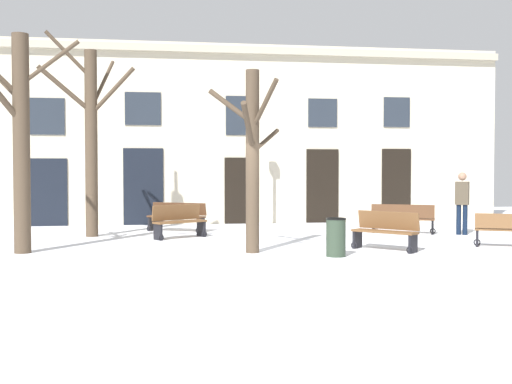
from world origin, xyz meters
TOP-DOWN VIEW (x-y plane):
  - ground_plane at (0.00, 0.00)m, footprint 32.08×32.08m
  - building_facade at (-0.00, 8.12)m, footprint 20.05×0.60m
  - tree_near_facade at (-4.36, 4.22)m, footprint 2.68×2.09m
  - tree_foreground at (-0.33, -0.02)m, footprint 1.78×2.06m
  - tree_right_of_center at (-5.55, 0.74)m, footprint 2.57×1.63m
  - streetlamp at (0.60, 6.41)m, footprint 0.30×0.30m
  - litter_bin at (1.40, -0.90)m, footprint 0.45×0.45m
  - bench_far_corner at (-1.90, 5.35)m, footprint 1.84×1.35m
  - bench_back_to_back_left at (4.76, 3.69)m, footprint 1.86×1.21m
  - bench_near_lamp at (-1.90, 3.40)m, footprint 1.55×1.18m
  - bench_by_litter_bin at (2.85, -0.03)m, footprint 1.39×1.47m
  - bench_back_to_back_right at (6.05, -0.01)m, footprint 1.68×1.15m
  - person_crossing_plaza at (6.33, 3.09)m, footprint 0.44×0.40m

SIDE VIEW (x-z plane):
  - ground_plane at x=0.00m, z-range 0.00..0.00m
  - litter_bin at x=1.40m, z-range 0.00..0.85m
  - bench_back_to_back_right at x=6.05m, z-range 0.02..0.86m
  - bench_back_to_back_left at x=4.76m, z-range 0.02..0.90m
  - bench_far_corner at x=-1.90m, z-range 0.02..0.91m
  - bench_by_litter_bin at x=2.85m, z-range 0.01..0.93m
  - bench_near_lamp at x=-1.90m, z-range 0.01..0.94m
  - person_crossing_plaza at x=6.33m, z-range 0.12..1.95m
  - tree_foreground at x=-0.33m, z-range 0.14..4.32m
  - streetlamp at x=0.60m, z-range 0.43..4.33m
  - tree_right_of_center at x=-5.55m, z-range 0.17..5.16m
  - tree_near_facade at x=-4.36m, z-range 0.00..5.75m
  - building_facade at x=0.00m, z-range 0.04..6.39m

